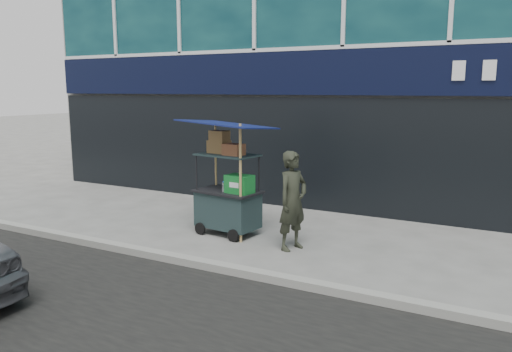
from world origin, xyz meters
The scene contains 4 objects.
ground centered at (0.00, 0.00, 0.00)m, with size 80.00×80.00×0.00m, color #60605C.
curb centered at (0.00, -0.20, 0.06)m, with size 80.00×0.18×0.12m, color gray.
vendor_cart centered at (-1.23, 1.46, 0.72)m, with size 1.64×1.26×2.06m.
vendor_man centered at (0.13, 1.23, 0.80)m, with size 0.59×0.39×1.61m, color #26291E.
Camera 1 is at (3.29, -5.95, 2.58)m, focal length 35.00 mm.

